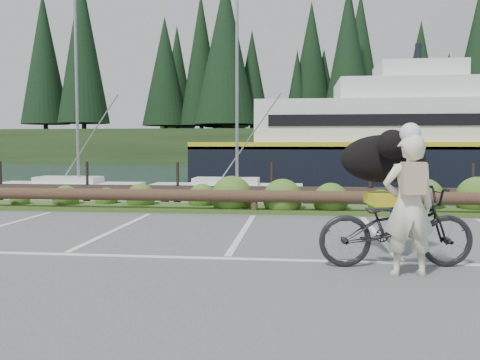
# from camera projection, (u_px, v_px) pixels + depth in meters

# --- Properties ---
(ground) EXTENTS (72.00, 72.00, 0.00)m
(ground) POSITION_uv_depth(u_px,v_px,m) (230.00, 253.00, 8.10)
(ground) COLOR #535355
(harbor_backdrop) EXTENTS (170.00, 160.00, 30.00)m
(harbor_backdrop) POSITION_uv_depth(u_px,v_px,m) (294.00, 155.00, 85.88)
(harbor_backdrop) COLOR #172537
(harbor_backdrop) RESTS_ON ground
(vegetation_strip) EXTENTS (34.00, 1.60, 0.10)m
(vegetation_strip) POSITION_uv_depth(u_px,v_px,m) (257.00, 209.00, 13.35)
(vegetation_strip) COLOR #3D5B21
(vegetation_strip) RESTS_ON ground
(log_rail) EXTENTS (32.00, 0.30, 0.60)m
(log_rail) POSITION_uv_depth(u_px,v_px,m) (254.00, 214.00, 12.66)
(log_rail) COLOR #443021
(log_rail) RESTS_ON ground
(bicycle) EXTENTS (2.26, 1.02, 1.15)m
(bicycle) POSITION_uv_depth(u_px,v_px,m) (396.00, 227.00, 7.18)
(bicycle) COLOR black
(bicycle) RESTS_ON ground
(cyclist) EXTENTS (0.73, 0.52, 1.86)m
(cyclist) POSITION_uv_depth(u_px,v_px,m) (409.00, 206.00, 6.65)
(cyclist) COLOR #EEEACA
(cyclist) RESTS_ON ground
(dog) EXTENTS (0.77, 1.34, 0.74)m
(dog) POSITION_uv_depth(u_px,v_px,m) (383.00, 159.00, 7.81)
(dog) COLOR black
(dog) RESTS_ON bicycle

